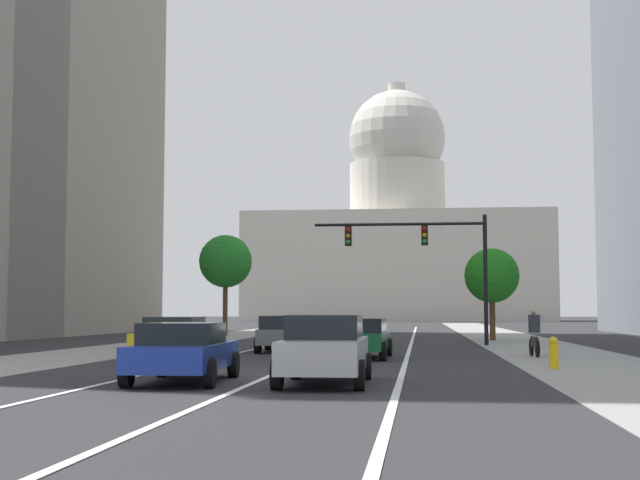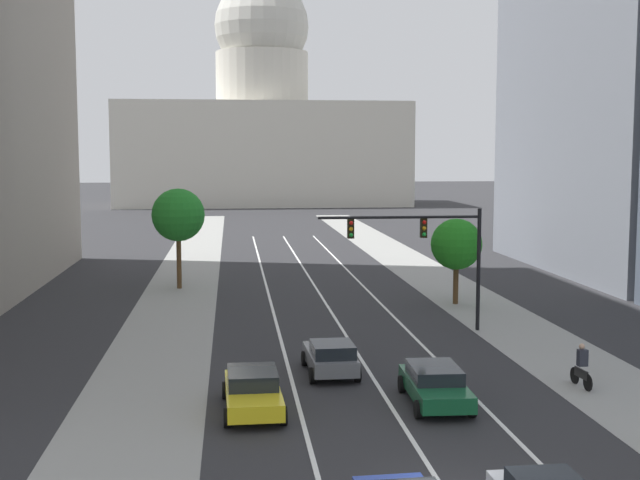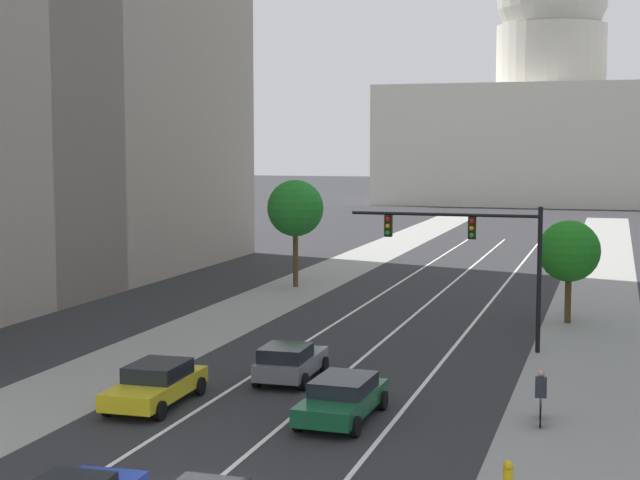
{
  "view_description": "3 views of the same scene",
  "coord_description": "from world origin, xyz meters",
  "px_view_note": "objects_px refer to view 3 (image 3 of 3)",
  "views": [
    {
      "loc": [
        3.76,
        -22.48,
        1.63
      ],
      "look_at": [
        -1.84,
        27.34,
        5.61
      ],
      "focal_mm": 50.31,
      "sensor_mm": 36.0,
      "label": 1
    },
    {
      "loc": [
        -5.59,
        -20.24,
        9.0
      ],
      "look_at": [
        -1.22,
        20.88,
        4.69
      ],
      "focal_mm": 47.08,
      "sensor_mm": 36.0,
      "label": 2
    },
    {
      "loc": [
        9.86,
        -20.53,
        8.81
      ],
      "look_at": [
        -1.82,
        17.34,
        4.88
      ],
      "focal_mm": 54.06,
      "sensor_mm": 36.0,
      "label": 3
    }
  ],
  "objects_px": {
    "capitol_building": "(550,113)",
    "fire_hydrant": "(508,477)",
    "car_green": "(342,397)",
    "street_tree_near_left": "(295,209)",
    "cyclist": "(541,397)",
    "street_tree_far_right": "(569,251)",
    "traffic_signal_mast": "(476,244)",
    "car_gray": "(290,361)",
    "car_yellow": "(156,383)"
  },
  "relations": [
    {
      "from": "capitol_building",
      "to": "car_yellow",
      "type": "relative_size",
      "value": 10.2
    },
    {
      "from": "capitol_building",
      "to": "car_yellow",
      "type": "xyz_separation_m",
      "value": [
        -4.91,
        -118.74,
        -12.79
      ]
    },
    {
      "from": "capitol_building",
      "to": "cyclist",
      "type": "height_order",
      "value": "capitol_building"
    },
    {
      "from": "cyclist",
      "to": "car_green",
      "type": "bearing_deg",
      "value": 98.88
    },
    {
      "from": "street_tree_near_left",
      "to": "cyclist",
      "type": "bearing_deg",
      "value": -56.74
    },
    {
      "from": "car_green",
      "to": "traffic_signal_mast",
      "type": "bearing_deg",
      "value": -10.19
    },
    {
      "from": "traffic_signal_mast",
      "to": "fire_hydrant",
      "type": "relative_size",
      "value": 9.1
    },
    {
      "from": "cyclist",
      "to": "street_tree_far_right",
      "type": "bearing_deg",
      "value": -4.32
    },
    {
      "from": "traffic_signal_mast",
      "to": "fire_hydrant",
      "type": "bearing_deg",
      "value": -79.21
    },
    {
      "from": "car_gray",
      "to": "fire_hydrant",
      "type": "xyz_separation_m",
      "value": [
        9.09,
        -9.56,
        -0.28
      ]
    },
    {
      "from": "capitol_building",
      "to": "car_gray",
      "type": "xyz_separation_m",
      "value": [
        -1.63,
        -114.28,
        -12.78
      ]
    },
    {
      "from": "traffic_signal_mast",
      "to": "street_tree_far_right",
      "type": "bearing_deg",
      "value": 64.4
    },
    {
      "from": "fire_hydrant",
      "to": "capitol_building",
      "type": "bearing_deg",
      "value": 93.45
    },
    {
      "from": "car_gray",
      "to": "traffic_signal_mast",
      "type": "distance_m",
      "value": 10.41
    },
    {
      "from": "capitol_building",
      "to": "traffic_signal_mast",
      "type": "xyz_separation_m",
      "value": [
        4.15,
        -106.49,
        -8.98
      ]
    },
    {
      "from": "capitol_building",
      "to": "car_green",
      "type": "relative_size",
      "value": 10.42
    },
    {
      "from": "cyclist",
      "to": "car_yellow",
      "type": "bearing_deg",
      "value": 92.71
    },
    {
      "from": "capitol_building",
      "to": "traffic_signal_mast",
      "type": "height_order",
      "value": "capitol_building"
    },
    {
      "from": "car_yellow",
      "to": "fire_hydrant",
      "type": "relative_size",
      "value": 5.31
    },
    {
      "from": "car_gray",
      "to": "car_yellow",
      "type": "relative_size",
      "value": 0.85
    },
    {
      "from": "car_green",
      "to": "traffic_signal_mast",
      "type": "xyz_separation_m",
      "value": [
        2.52,
        12.11,
        3.82
      ]
    },
    {
      "from": "car_green",
      "to": "cyclist",
      "type": "relative_size",
      "value": 2.75
    },
    {
      "from": "car_gray",
      "to": "fire_hydrant",
      "type": "relative_size",
      "value": 4.54
    },
    {
      "from": "car_yellow",
      "to": "street_tree_far_right",
      "type": "xyz_separation_m",
      "value": [
        12.62,
        19.68,
        2.84
      ]
    },
    {
      "from": "street_tree_near_left",
      "to": "capitol_building",
      "type": "bearing_deg",
      "value": 84.34
    },
    {
      "from": "cyclist",
      "to": "fire_hydrant",
      "type": "bearing_deg",
      "value": 173.02
    },
    {
      "from": "capitol_building",
      "to": "traffic_signal_mast",
      "type": "bearing_deg",
      "value": -87.77
    },
    {
      "from": "traffic_signal_mast",
      "to": "cyclist",
      "type": "bearing_deg",
      "value": -71.34
    },
    {
      "from": "capitol_building",
      "to": "cyclist",
      "type": "relative_size",
      "value": 28.66
    },
    {
      "from": "street_tree_far_right",
      "to": "car_yellow",
      "type": "bearing_deg",
      "value": -122.67
    },
    {
      "from": "car_green",
      "to": "street_tree_near_left",
      "type": "bearing_deg",
      "value": 23.12
    },
    {
      "from": "capitol_building",
      "to": "car_yellow",
      "type": "bearing_deg",
      "value": -92.37
    },
    {
      "from": "traffic_signal_mast",
      "to": "capitol_building",
      "type": "bearing_deg",
      "value": 92.23
    },
    {
      "from": "car_green",
      "to": "fire_hydrant",
      "type": "relative_size",
      "value": 5.2
    },
    {
      "from": "capitol_building",
      "to": "fire_hydrant",
      "type": "height_order",
      "value": "capitol_building"
    },
    {
      "from": "capitol_building",
      "to": "cyclist",
      "type": "distance_m",
      "value": 118.09
    },
    {
      "from": "car_gray",
      "to": "car_green",
      "type": "bearing_deg",
      "value": -144.54
    },
    {
      "from": "cyclist",
      "to": "street_tree_near_left",
      "type": "height_order",
      "value": "street_tree_near_left"
    },
    {
      "from": "car_gray",
      "to": "street_tree_near_left",
      "type": "xyz_separation_m",
      "value": [
        -7.45,
        22.78,
        4.14
      ]
    },
    {
      "from": "traffic_signal_mast",
      "to": "street_tree_near_left",
      "type": "relative_size",
      "value": 1.24
    },
    {
      "from": "capitol_building",
      "to": "car_yellow",
      "type": "height_order",
      "value": "capitol_building"
    },
    {
      "from": "car_gray",
      "to": "traffic_signal_mast",
      "type": "xyz_separation_m",
      "value": [
        5.78,
        7.78,
        3.8
      ]
    },
    {
      "from": "car_gray",
      "to": "street_tree_near_left",
      "type": "distance_m",
      "value": 24.32
    },
    {
      "from": "street_tree_far_right",
      "to": "traffic_signal_mast",
      "type": "bearing_deg",
      "value": -115.6
    },
    {
      "from": "cyclist",
      "to": "street_tree_near_left",
      "type": "bearing_deg",
      "value": 28.81
    },
    {
      "from": "car_gray",
      "to": "car_yellow",
      "type": "distance_m",
      "value": 5.54
    },
    {
      "from": "fire_hydrant",
      "to": "cyclist",
      "type": "bearing_deg",
      "value": 87.47
    },
    {
      "from": "car_green",
      "to": "car_yellow",
      "type": "height_order",
      "value": "car_yellow"
    },
    {
      "from": "car_green",
      "to": "street_tree_near_left",
      "type": "distance_m",
      "value": 29.44
    },
    {
      "from": "capitol_building",
      "to": "traffic_signal_mast",
      "type": "relative_size",
      "value": 5.95
    }
  ]
}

